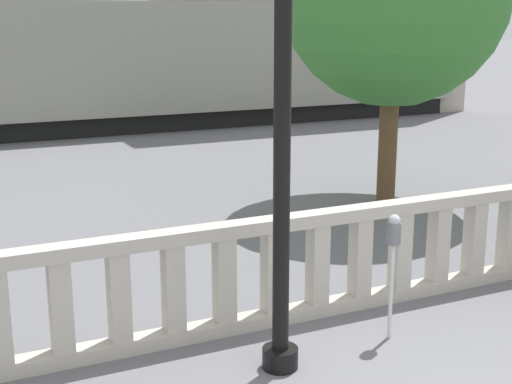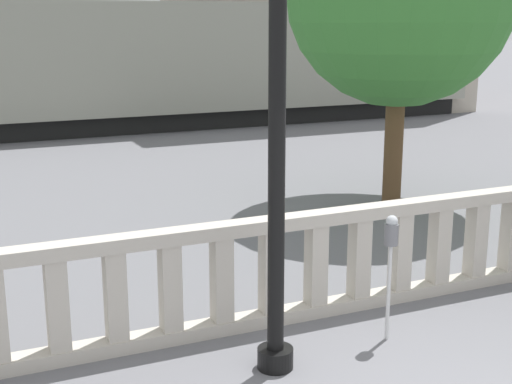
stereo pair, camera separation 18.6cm
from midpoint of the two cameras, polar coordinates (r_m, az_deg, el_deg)
The scene contains 4 objects.
balustrade at distance 7.90m, azimuth 5.50°, elevation -5.79°, with size 13.04×0.24×1.19m.
parking_meter at distance 7.29m, azimuth 11.46°, elevation -4.09°, with size 0.14×0.14×1.33m.
train_near at distance 21.01m, azimuth -17.67°, elevation 9.57°, with size 28.79×2.84×4.29m.
train_far at distance 26.75m, azimuth -16.54°, elevation 10.25°, with size 25.24×3.18×4.12m.
Camera 2 is at (-3.62, -3.55, 3.23)m, focal length 50.00 mm.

